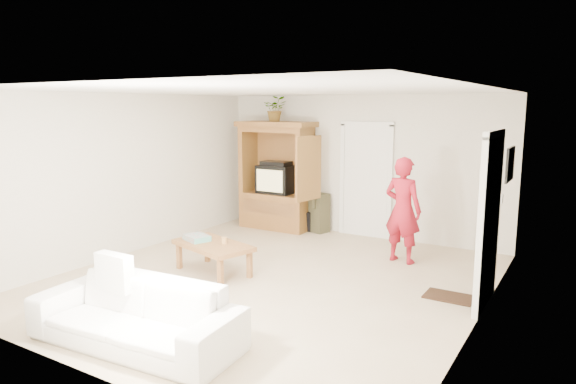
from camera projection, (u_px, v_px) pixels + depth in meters
name	position (u px, v px, depth m)	size (l,w,h in m)	color
floor	(271.00, 280.00, 7.17)	(6.00, 6.00, 0.00)	tan
ceiling	(270.00, 90.00, 6.74)	(6.00, 6.00, 0.00)	white
wall_back	(359.00, 166.00, 9.49)	(5.50, 5.50, 0.00)	silver
wall_front	(81.00, 235.00, 4.42)	(5.50, 5.50, 0.00)	silver
wall_left	(130.00, 174.00, 8.36)	(6.00, 6.00, 0.00)	silver
wall_right	(484.00, 209.00, 5.55)	(6.00, 6.00, 0.00)	silver
armoire	(278.00, 183.00, 10.07)	(1.82, 1.14, 2.10)	brown
door_back	(366.00, 182.00, 9.43)	(0.85, 0.05, 2.04)	white
doorway_right	(490.00, 223.00, 6.12)	(0.05, 0.90, 2.04)	black
framed_picture	(510.00, 164.00, 7.11)	(0.03, 0.60, 0.48)	black
doormat	(449.00, 297.00, 6.50)	(0.60, 0.40, 0.02)	#382316
plant	(275.00, 109.00, 9.82)	(0.43, 0.37, 0.48)	#4C7238
man	(403.00, 210.00, 7.87)	(0.60, 0.39, 1.64)	#A41525
sofa	(135.00, 314.00, 5.18)	(2.22, 0.87, 0.65)	white
coffee_table	(213.00, 247.00, 7.39)	(1.33, 0.96, 0.45)	#A26738
towel	(197.00, 238.00, 7.53)	(0.38, 0.28, 0.08)	#D14558
candle	(224.00, 240.00, 7.34)	(0.08, 0.08, 0.10)	tan
backpack_black	(304.00, 221.00, 9.94)	(0.31, 0.18, 0.39)	black
backpack_olive	(318.00, 213.00, 9.85)	(0.39, 0.29, 0.75)	#47442B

